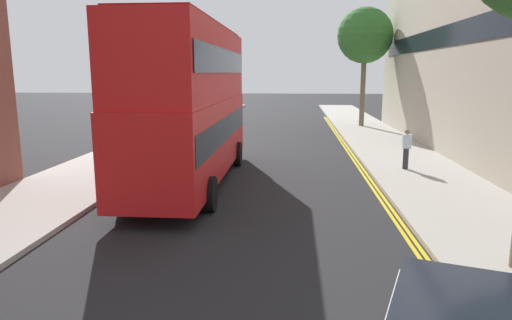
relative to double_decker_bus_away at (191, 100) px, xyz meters
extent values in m
cube|color=#ADA89E|center=(8.70, 0.34, -2.96)|extent=(4.00, 80.00, 0.14)
cube|color=#ADA89E|center=(-4.30, 0.34, -2.96)|extent=(4.00, 80.00, 0.14)
cube|color=yellow|center=(6.60, -1.66, -3.03)|extent=(0.10, 56.00, 0.01)
cube|color=yellow|center=(6.44, -1.66, -3.03)|extent=(0.10, 56.00, 0.01)
cube|color=red|center=(0.00, 0.00, -1.29)|extent=(2.52, 10.80, 2.60)
cube|color=red|center=(0.00, 0.00, 1.26)|extent=(2.47, 10.59, 2.50)
cube|color=black|center=(0.00, 0.00, -0.99)|extent=(2.55, 10.37, 0.84)
cube|color=black|center=(0.00, 0.00, 1.36)|extent=(2.54, 10.16, 0.80)
cube|color=yellow|center=(-0.01, 5.38, 0.26)|extent=(2.00, 0.06, 0.44)
cube|color=maroon|center=(0.00, 0.00, 2.56)|extent=(2.27, 9.72, 0.10)
cylinder|color=black|center=(-1.26, 3.34, -2.51)|extent=(0.30, 1.04, 1.04)
cylinder|color=black|center=(1.24, 3.35, -2.51)|extent=(0.30, 1.04, 1.04)
cylinder|color=black|center=(-1.24, -3.35, -2.51)|extent=(0.30, 1.04, 1.04)
cylinder|color=black|center=(1.26, -3.35, -2.51)|extent=(0.30, 1.04, 1.04)
cylinder|color=#2D2D38|center=(8.21, 2.60, -2.46)|extent=(0.22, 0.22, 0.85)
cube|color=silver|center=(8.21, 2.60, -1.76)|extent=(0.34, 0.22, 0.56)
sphere|color=#9E7051|center=(8.21, 2.60, -1.37)|extent=(0.20, 0.20, 0.20)
cylinder|color=#6B6047|center=(8.66, 18.18, -0.24)|extent=(0.36, 0.36, 5.29)
cylinder|color=#6B6047|center=(9.19, 18.07, 2.78)|extent=(0.34, 1.14, 0.85)
cylinder|color=#6B6047|center=(8.75, 18.79, 2.84)|extent=(1.29, 0.30, 0.95)
cylinder|color=#6B6047|center=(8.19, 18.24, 2.74)|extent=(0.24, 1.01, 0.75)
cylinder|color=#6B6047|center=(8.53, 17.60, 2.82)|extent=(1.23, 0.39, 0.91)
sphere|color=#33702D|center=(8.66, 18.18, 3.59)|extent=(3.94, 3.94, 3.94)
cube|color=black|center=(10.68, 7.29, 2.65)|extent=(0.04, 24.64, 1.00)
camera|label=1|loc=(3.64, -16.07, 0.96)|focal=32.08mm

